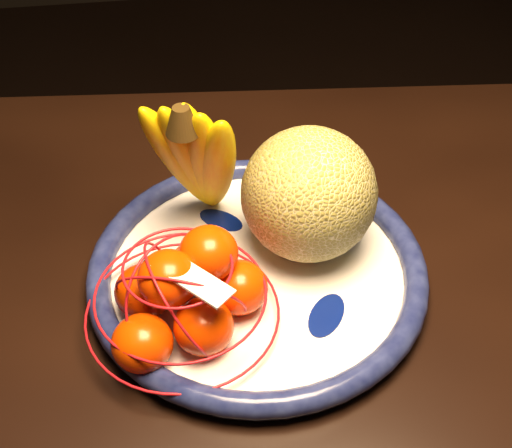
{
  "coord_description": "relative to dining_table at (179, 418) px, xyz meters",
  "views": [
    {
      "loc": [
        0.05,
        -0.5,
        1.31
      ],
      "look_at": [
        0.12,
        0.0,
        0.84
      ],
      "focal_mm": 50.0,
      "sensor_mm": 36.0,
      "label": 1
    }
  ],
  "objects": [
    {
      "name": "dining_table",
      "position": [
        0.0,
        0.0,
        0.0
      ],
      "size": [
        1.61,
        1.06,
        0.77
      ],
      "rotation": [
        0.0,
        0.0,
        -0.09
      ],
      "color": "black",
      "rests_on": "ground"
    },
    {
      "name": "fruit_bowl",
      "position": [
        0.09,
        0.1,
        0.1
      ],
      "size": [
        0.34,
        0.34,
        0.03
      ],
      "rotation": [
        0.0,
        0.0,
        0.39
      ],
      "color": "white",
      "rests_on": "dining_table"
    },
    {
      "name": "cantaloupe",
      "position": [
        0.15,
        0.13,
        0.16
      ],
      "size": [
        0.14,
        0.14,
        0.14
      ],
      "primitive_type": "sphere",
      "color": "olive",
      "rests_on": "fruit_bowl"
    },
    {
      "name": "banana_bunch",
      "position": [
        0.04,
        0.18,
        0.19
      ],
      "size": [
        0.11,
        0.12,
        0.19
      ],
      "rotation": [
        0.0,
        0.0,
        -0.43
      ],
      "color": "#DDC408",
      "rests_on": "fruit_bowl"
    },
    {
      "name": "mandarin_bag",
      "position": [
        0.02,
        0.05,
        0.13
      ],
      "size": [
        0.24,
        0.24,
        0.11
      ],
      "rotation": [
        0.0,
        0.0,
        0.38
      ],
      "color": "#FB4300",
      "rests_on": "fruit_bowl"
    },
    {
      "name": "price_tag",
      "position": [
        0.03,
        0.02,
        0.17
      ],
      "size": [
        0.07,
        0.07,
        0.01
      ],
      "primitive_type": "cube",
      "rotation": [
        -0.14,
        0.1,
        -0.75
      ],
      "color": "white",
      "rests_on": "mandarin_bag"
    }
  ]
}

